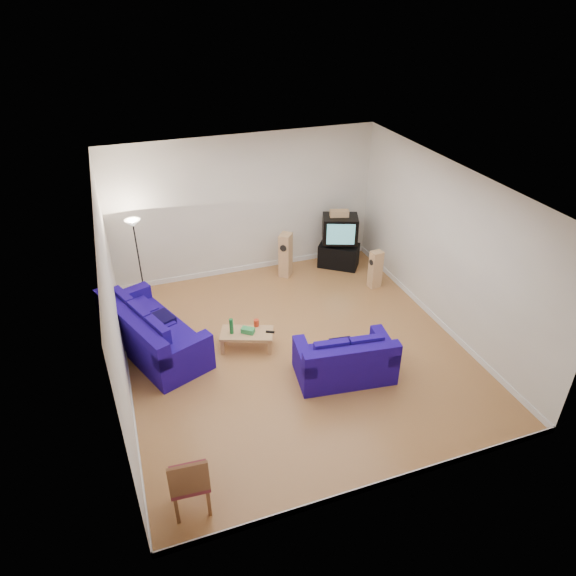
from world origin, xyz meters
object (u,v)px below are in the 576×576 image
object	(u,v)px
tv_stand	(339,255)
television	(340,229)
sofa_three_seat	(150,335)
coffee_table	(247,335)
sofa_loveseat	(345,362)

from	to	relation	value
tv_stand	television	distance (m)	0.68
sofa_three_seat	coffee_table	size ratio (longest dim) A/B	2.48
tv_stand	television	world-z (taller)	television
sofa_loveseat	tv_stand	size ratio (longest dim) A/B	1.90
coffee_table	tv_stand	xyz separation A→B (m)	(2.92, 2.36, -0.02)
sofa_loveseat	television	size ratio (longest dim) A/B	1.83
tv_stand	television	size ratio (longest dim) A/B	0.96
television	sofa_loveseat	bearing A→B (deg)	-91.89
sofa_loveseat	tv_stand	distance (m)	4.02
television	sofa_three_seat	bearing A→B (deg)	-137.20
coffee_table	television	distance (m)	3.83
tv_stand	sofa_three_seat	bearing A→B (deg)	-121.84
tv_stand	sofa_loveseat	bearing A→B (deg)	-76.36
sofa_three_seat	television	distance (m)	5.01
coffee_table	tv_stand	distance (m)	3.75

